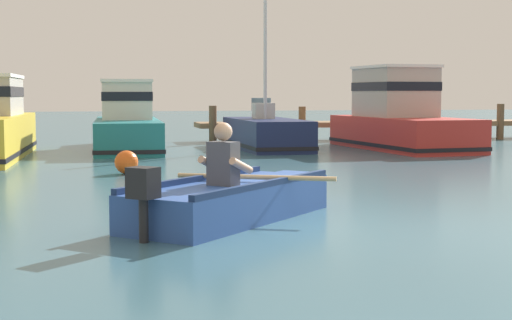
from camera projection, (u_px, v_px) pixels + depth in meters
ground_plane at (366, 225)px, 9.04m from camera, size 120.00×120.00×0.00m
wooden_dock at (401, 123)px, 25.92m from camera, size 13.80×1.64×1.19m
rowboat_with_person at (233, 199)px, 9.40m from camera, size 2.99×3.13×1.19m
moored_boat_teal at (127, 124)px, 21.28m from camera, size 1.91×5.96×1.92m
moored_boat_navy at (266, 134)px, 21.45m from camera, size 1.71×4.51×4.09m
moored_boat_red at (400, 118)px, 21.50m from camera, size 2.60×5.53×2.31m
mooring_buoy at (126, 162)px, 14.74m from camera, size 0.45×0.45×0.45m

